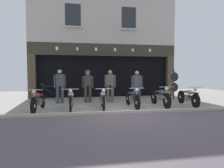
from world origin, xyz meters
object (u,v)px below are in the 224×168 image
Objects in this scene: motorcycle_far_left at (38,100)px; salesman_left at (60,85)px; tyre_sign_pole at (174,82)px; advert_board_far at (59,71)px; assistant_far_right at (137,85)px; advert_board_near at (76,72)px; motorcycle_center_right at (160,97)px; motorcycle_center_left at (103,99)px; motorcycle_right at (188,96)px; shopkeeper_center at (88,85)px; salesman_right at (110,85)px; motorcycle_left at (71,100)px; leaning_bicycle at (47,94)px; motorcycle_center at (133,98)px.

salesman_left is (0.68, 1.79, 0.51)m from motorcycle_far_left.
tyre_sign_pole is 1.72× the size of advert_board_far.
assistant_far_right is 1.46× the size of advert_board_near.
advert_board_near is 1.11× the size of advert_board_far.
motorcycle_far_left is at bearing 2.12° from motorcycle_center_right.
motorcycle_center_left is 4.47m from advert_board_near.
motorcycle_center_left is 4.85m from advert_board_far.
motorcycle_center_left is 0.98× the size of motorcycle_right.
motorcycle_center_left is 1.95m from shopkeeper_center.
motorcycle_center_left is 1.86m from salesman_right.
motorcycle_left is at bearing -78.63° from advert_board_far.
salesman_left reaches higher than assistant_far_right.
advert_board_near reaches higher than motorcycle_center_right.
motorcycle_left reaches higher than motorcycle_center_left.
salesman_left is at bearing -177.56° from tyre_sign_pole.
advert_board_far is at bearing -180.00° from advert_board_near.
salesman_left is 1.57m from leaning_bicycle.
advert_board_near is at bearing -71.97° from shopkeeper_center.
advert_board_near is (-2.46, 4.14, 1.13)m from motorcycle_center.
salesman_right is 0.93× the size of leaning_bicycle.
advert_board_far is (0.42, 4.23, 1.21)m from motorcycle_far_left.
salesman_right reaches higher than motorcycle_far_left.
salesman_left is 1.51× the size of advert_board_near.
salesman_right is at bearing -105.75° from motorcycle_center_left.
motorcycle_center is at bearing -174.79° from motorcycle_far_left.
motorcycle_center_right is at bearing -131.03° from tyre_sign_pole.
motorcycle_right is at bearing 65.00° from leaning_bicycle.
salesman_right is at bearing -42.00° from advert_board_far.
tyre_sign_pole is at bearing -151.07° from assistant_far_right.
motorcycle_center_left is 4.77m from tyre_sign_pole.
advert_board_far is (-6.45, 2.17, 0.65)m from tyre_sign_pole.
motorcycle_center_right reaches higher than motorcycle_far_left.
motorcycle_center_right is at bearing -174.61° from motorcycle_far_left.
motorcycle_right is at bearing 154.31° from salesman_left.
shopkeeper_center reaches higher than leaning_bicycle.
motorcycle_right is 6.68m from advert_board_near.
salesman_left is (-1.90, 1.74, 0.51)m from motorcycle_center_left.
motorcycle_far_left is 3.90m from motorcycle_center.
leaning_bicycle is at bearing -43.34° from motorcycle_center_left.
shopkeeper_center is at bearing -177.67° from tyre_sign_pole.
salesman_right is (-2.01, 1.61, 0.47)m from motorcycle_center_right.
motorcycle_center is at bearing 124.73° from salesman_right.
motorcycle_center_left is 1.76× the size of advert_board_near.
motorcycle_center_right is at bearing 60.38° from leaning_bicycle.
motorcycle_left is 1.23× the size of shopkeeper_center.
motorcycle_center_right is 1.34m from motorcycle_right.
motorcycle_center_left is at bearing 0.35° from motorcycle_center.
motorcycle_center_left is at bearing -74.65° from advert_board_near.
shopkeeper_center reaches higher than motorcycle_center_right.
salesman_left is 3.82m from assistant_far_right.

